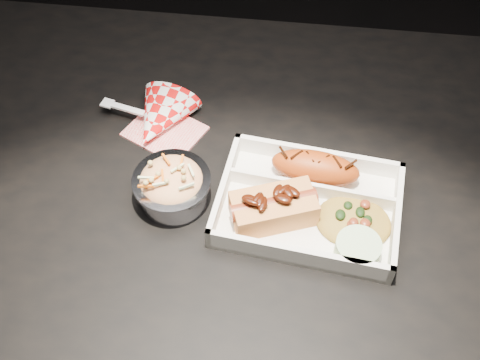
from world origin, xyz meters
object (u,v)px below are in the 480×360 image
dining_table (254,228)px  food_tray (308,207)px  napkin_fork (159,120)px  fried_pastry (315,168)px  foil_coleslaw_cup (172,185)px  hotdog (274,207)px

dining_table → food_tray: size_ratio=4.47×
dining_table → napkin_fork: (-0.16, 0.11, 0.11)m
food_tray → fried_pastry: 0.06m
food_tray → fried_pastry: fried_pastry is taller
food_tray → foil_coleslaw_cup: (-0.19, -0.00, 0.02)m
hotdog → foil_coleslaw_cup: 0.15m
dining_table → fried_pastry: size_ratio=9.35×
hotdog → foil_coleslaw_cup: foil_coleslaw_cup is taller
dining_table → napkin_fork: bearing=145.2°
fried_pastry → dining_table: bearing=-156.9°
fried_pastry → hotdog: 0.09m
food_tray → hotdog: 0.06m
food_tray → hotdog: (-0.05, -0.02, 0.02)m
fried_pastry → food_tray: bearing=-96.3°
fried_pastry → napkin_fork: napkin_fork is taller
dining_table → food_tray: 0.13m
foil_coleslaw_cup → napkin_fork: (-0.05, 0.13, -0.02)m
napkin_fork → hotdog: bearing=-24.9°
dining_table → foil_coleslaw_cup: bearing=-169.7°
food_tray → fried_pastry: bearing=90.0°
dining_table → food_tray: food_tray is taller
food_tray → napkin_fork: size_ratio=1.51×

